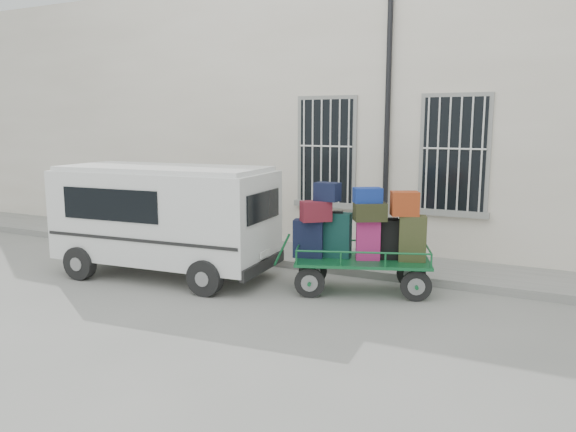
# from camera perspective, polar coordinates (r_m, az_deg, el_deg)

# --- Properties ---
(ground) EXTENTS (80.00, 80.00, 0.00)m
(ground) POSITION_cam_1_polar(r_m,az_deg,el_deg) (9.79, -0.78, -7.52)
(ground) COLOR slate
(ground) RESTS_ON ground
(building) EXTENTS (24.00, 5.15, 6.00)m
(building) POSITION_cam_1_polar(r_m,az_deg,el_deg) (14.47, 9.35, 9.90)
(building) COLOR beige
(building) RESTS_ON ground
(sidewalk) EXTENTS (24.00, 1.70, 0.15)m
(sidewalk) POSITION_cam_1_polar(r_m,az_deg,el_deg) (11.70, 4.17, -4.33)
(sidewalk) COLOR slate
(sidewalk) RESTS_ON ground
(luggage_cart) EXTENTS (2.66, 1.72, 1.88)m
(luggage_cart) POSITION_cam_1_polar(r_m,az_deg,el_deg) (9.52, 7.46, -2.19)
(luggage_cart) COLOR black
(luggage_cart) RESTS_ON ground
(van) EXTENTS (4.23, 2.12, 2.07)m
(van) POSITION_cam_1_polar(r_m,az_deg,el_deg) (10.70, -12.41, 0.23)
(van) COLOR silver
(van) RESTS_ON ground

